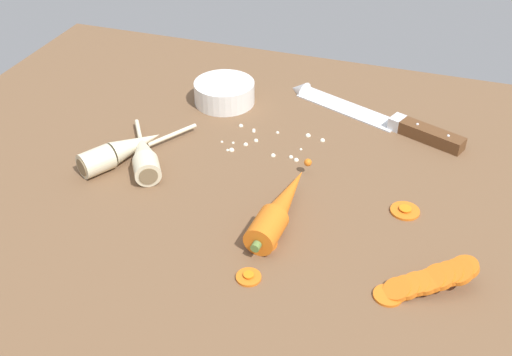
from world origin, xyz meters
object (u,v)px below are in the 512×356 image
parsnip_front (144,155)px  carrot_slice_stray_near (249,276)px  chefs_knife (368,114)px  carrot_slice_stack (428,281)px  whole_carrot (280,208)px  carrot_slice_stray_far (264,242)px  prep_bowl (224,92)px  carrot_slice_stray_mid (405,210)px  parsnip_mid_left (121,151)px

parsnip_front → carrot_slice_stray_near: size_ratio=5.10×
chefs_knife → carrot_slice_stack: 41.73cm
parsnip_front → carrot_slice_stray_near: (23.53, -18.16, -1.62)cm
chefs_knife → whole_carrot: bearing=-101.5°
parsnip_front → carrot_slice_stack: parsnip_front is taller
carrot_slice_stack → carrot_slice_stray_near: (-21.23, -5.18, -1.11)cm
carrot_slice_stray_far → carrot_slice_stack: bearing=-4.1°
whole_carrot → prep_bowl: whole_carrot is taller
whole_carrot → carrot_slice_stray_near: whole_carrot is taller
whole_carrot → prep_bowl: 34.99cm
parsnip_front → whole_carrot: bearing=-14.1°
chefs_knife → whole_carrot: 32.87cm
carrot_slice_stray_near → carrot_slice_stray_mid: 25.72cm
carrot_slice_stack → prep_bowl: 54.11cm
carrot_slice_stray_far → prep_bowl: (-18.88, 34.61, 1.79)cm
carrot_slice_stray_far → parsnip_mid_left: bearing=157.5°
carrot_slice_stray_mid → carrot_slice_stack: bearing=-72.6°
whole_carrot → carrot_slice_stack: 22.05cm
parsnip_mid_left → carrot_slice_stray_mid: bearing=2.0°
parsnip_mid_left → chefs_knife: bearing=37.5°
carrot_slice_stack → carrot_slice_stray_mid: 15.09cm
carrot_slice_stray_near → carrot_slice_stray_far: same height
chefs_knife → prep_bowl: size_ratio=3.04×
carrot_slice_stack → carrot_slice_stray_mid: (-4.50, 14.36, -1.11)cm
whole_carrot → prep_bowl: bearing=123.6°
carrot_slice_stray_mid → carrot_slice_stray_far: (-16.90, -12.84, -0.00)cm
carrot_slice_stray_mid → prep_bowl: 41.92cm
carrot_slice_stack → carrot_slice_stray_near: 21.88cm
whole_carrot → carrot_slice_stack: whole_carrot is taller
chefs_knife → parsnip_front: 40.16cm
parsnip_front → carrot_slice_stray_far: bearing=-26.1°
parsnip_front → carrot_slice_stray_far: parsnip_front is taller
parsnip_mid_left → carrot_slice_stray_near: parsnip_mid_left is taller
carrot_slice_stray_far → chefs_knife: bearing=79.4°
whole_carrot → carrot_slice_stray_mid: whole_carrot is taller
chefs_knife → parsnip_mid_left: parsnip_mid_left is taller
carrot_slice_stray_near → carrot_slice_stack: bearing=13.7°
chefs_knife → carrot_slice_stack: bearing=-69.9°
carrot_slice_stray_far → carrot_slice_stray_mid: bearing=37.2°
carrot_slice_stray_near → parsnip_mid_left: bearing=146.7°
parsnip_front → prep_bowl: same height
parsnip_front → parsnip_mid_left: bearing=-177.8°
carrot_slice_stray_near → carrot_slice_stray_mid: size_ratio=0.77×
prep_bowl → carrot_slice_stack: bearing=-41.9°
parsnip_front → carrot_slice_stray_far: 26.08cm
carrot_slice_stack → carrot_slice_stray_far: size_ratio=3.25×
whole_carrot → parsnip_mid_left: (-27.75, 5.83, -0.12)cm
carrot_slice_stray_mid → prep_bowl: prep_bowl is taller
whole_carrot → carrot_slice_stray_near: 12.31cm
parsnip_mid_left → carrot_slice_stray_far: parsnip_mid_left is taller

